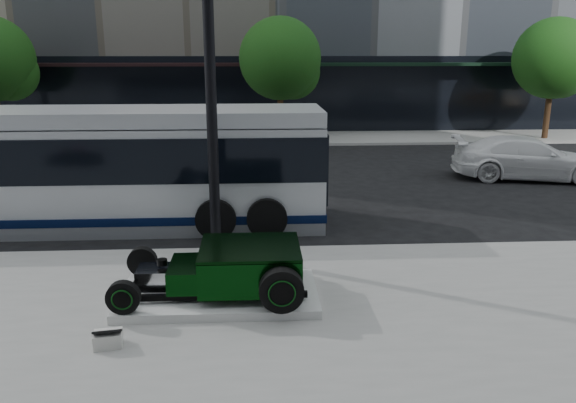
{
  "coord_description": "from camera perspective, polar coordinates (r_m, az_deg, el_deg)",
  "views": [
    {
      "loc": [
        -0.16,
        -13.67,
        4.32
      ],
      "look_at": [
        0.5,
        -2.2,
        1.2
      ],
      "focal_mm": 35.0,
      "sensor_mm": 36.0,
      "label": 1
    }
  ],
  "objects": [
    {
      "name": "ground",
      "position": [
        14.34,
        -2.48,
        -2.36
      ],
      "size": [
        120.0,
        120.0,
        0.0
      ],
      "primitive_type": "plane",
      "color": "black",
      "rests_on": "ground"
    },
    {
      "name": "sidewalk_far",
      "position": [
        28.0,
        -2.92,
        6.41
      ],
      "size": [
        70.0,
        4.0,
        0.12
      ],
      "primitive_type": "cube",
      "color": "gray",
      "rests_on": "ground"
    },
    {
      "name": "street_trees",
      "position": [
        26.78,
        -0.48,
        14.0
      ],
      "size": [
        29.8,
        3.8,
        5.7
      ],
      "color": "black",
      "rests_on": "sidewalk_far"
    },
    {
      "name": "display_plinth",
      "position": [
        9.97,
        -7.0,
        -9.36
      ],
      "size": [
        3.4,
        1.8,
        0.15
      ],
      "primitive_type": "cube",
      "color": "silver",
      "rests_on": "sidewalk_near"
    },
    {
      "name": "hot_rod",
      "position": [
        9.76,
        -5.13,
        -6.66
      ],
      "size": [
        3.22,
        2.0,
        0.81
      ],
      "color": "black",
      "rests_on": "display_plinth"
    },
    {
      "name": "info_plaque",
      "position": [
        8.83,
        -17.82,
        -13.08
      ],
      "size": [
        0.44,
        0.36,
        0.31
      ],
      "color": "silver",
      "rests_on": "sidewalk_near"
    },
    {
      "name": "lamppost",
      "position": [
        11.37,
        -7.83,
        10.73
      ],
      "size": [
        0.4,
        0.4,
        7.23
      ],
      "color": "black",
      "rests_on": "sidewalk_near"
    },
    {
      "name": "transit_bus",
      "position": [
        14.9,
        -20.25,
        3.28
      ],
      "size": [
        12.12,
        2.88,
        2.92
      ],
      "color": "#B8BCC2",
      "rests_on": "ground"
    },
    {
      "name": "white_sedan",
      "position": [
        20.96,
        23.12,
        4.07
      ],
      "size": [
        5.26,
        2.93,
        1.44
      ],
      "primitive_type": "imported",
      "rotation": [
        0.0,
        0.0,
        1.38
      ],
      "color": "white",
      "rests_on": "ground"
    }
  ]
}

